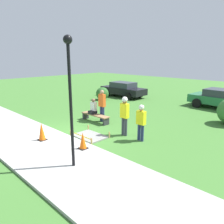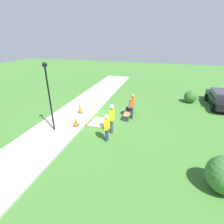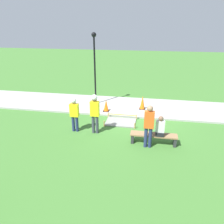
% 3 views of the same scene
% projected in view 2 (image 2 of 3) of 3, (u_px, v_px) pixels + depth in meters
% --- Properties ---
extents(ground_plane, '(60.00, 60.00, 0.00)m').
position_uv_depth(ground_plane, '(94.00, 117.00, 13.32)').
color(ground_plane, '#3D702D').
extents(sidewalk, '(28.00, 3.17, 0.10)m').
position_uv_depth(sidewalk, '(75.00, 114.00, 13.70)').
color(sidewalk, '#9E9E99').
rests_on(sidewalk, ground_plane).
extents(wet_concrete_patch, '(1.58, 1.14, 0.29)m').
position_uv_depth(wet_concrete_patch, '(98.00, 122.00, 12.38)').
color(wet_concrete_patch, gray).
rests_on(wet_concrete_patch, ground_plane).
extents(traffic_cone_near_patch, '(0.34, 0.34, 0.80)m').
position_uv_depth(traffic_cone_near_patch, '(80.00, 108.00, 13.57)').
color(traffic_cone_near_patch, black).
rests_on(traffic_cone_near_patch, sidewalk).
extents(traffic_cone_far_patch, '(0.34, 0.34, 0.68)m').
position_uv_depth(traffic_cone_far_patch, '(76.00, 121.00, 11.64)').
color(traffic_cone_far_patch, black).
rests_on(traffic_cone_far_patch, sidewalk).
extents(park_bench, '(1.98, 0.44, 0.45)m').
position_uv_depth(park_bench, '(128.00, 112.00, 13.25)').
color(park_bench, '#2D2D33').
rests_on(park_bench, ground_plane).
extents(person_seated_on_bench, '(0.36, 0.44, 0.89)m').
position_uv_depth(person_seated_on_bench, '(130.00, 105.00, 13.25)').
color(person_seated_on_bench, black).
rests_on(person_seated_on_bench, park_bench).
extents(worker_supervisor, '(0.40, 0.27, 1.89)m').
position_uv_depth(worker_supervisor, '(112.00, 116.00, 10.69)').
color(worker_supervisor, '#383D47').
rests_on(worker_supervisor, ground_plane).
extents(worker_assistant, '(0.40, 0.24, 1.67)m').
position_uv_depth(worker_assistant, '(107.00, 126.00, 9.90)').
color(worker_assistant, navy).
rests_on(worker_assistant, ground_plane).
extents(bystander_in_orange_shirt, '(0.40, 0.24, 1.86)m').
position_uv_depth(bystander_in_orange_shirt, '(133.00, 105.00, 12.66)').
color(bystander_in_orange_shirt, navy).
rests_on(bystander_in_orange_shirt, ground_plane).
extents(lamppost_near, '(0.28, 0.28, 4.23)m').
position_uv_depth(lamppost_near, '(48.00, 88.00, 10.18)').
color(lamppost_near, black).
rests_on(lamppost_near, sidewalk).
extents(parked_car_black, '(4.40, 1.98, 1.37)m').
position_uv_depth(parked_car_black, '(222.00, 98.00, 14.97)').
color(parked_car_black, black).
rests_on(parked_car_black, ground_plane).
extents(shrub_rounded_mid, '(1.11, 1.11, 1.11)m').
position_uv_depth(shrub_rounded_mid, '(190.00, 97.00, 15.89)').
color(shrub_rounded_mid, '#2D6028').
rests_on(shrub_rounded_mid, ground_plane).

